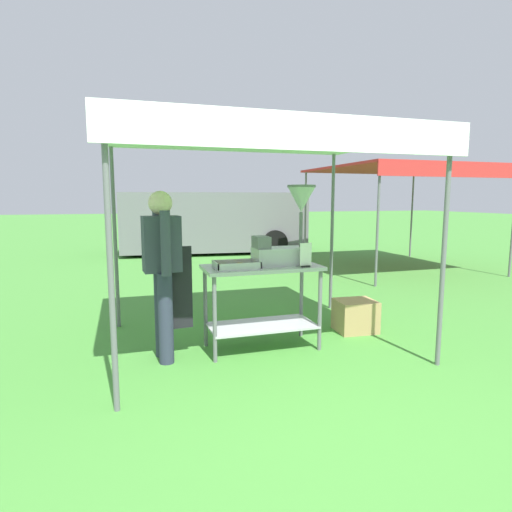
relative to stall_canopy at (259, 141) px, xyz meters
name	(u,v)px	position (x,y,z in m)	size (l,w,h in m)	color
ground_plane	(181,269)	(-0.16, 5.05, -2.10)	(70.00, 70.00, 0.00)	#478E38
stall_canopy	(259,141)	(0.00, 0.00, 0.00)	(3.04, 2.34, 2.18)	slate
donut_cart	(262,289)	(0.00, -0.10, -1.48)	(1.18, 0.57, 0.86)	#B7B7BC
donut_tray	(236,266)	(-0.29, -0.18, -1.22)	(0.43, 0.29, 0.07)	#B7B7BC
donut_fryer	(288,232)	(0.28, -0.10, -0.90)	(0.64, 0.29, 0.81)	#B7B7BC
menu_sign	(306,257)	(0.39, -0.30, -1.14)	(0.13, 0.05, 0.24)	black
vendor	(163,267)	(-0.98, -0.11, -1.20)	(0.46, 0.54, 1.61)	#2D3347
supply_crate	(355,316)	(1.22, 0.10, -1.92)	(0.47, 0.42, 0.37)	tan
van_grey	(214,222)	(1.16, 7.73, -1.22)	(5.19, 2.46, 1.69)	slate
neighbour_tent	(402,170)	(4.39, 3.69, 0.03)	(3.24, 3.24, 2.19)	slate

